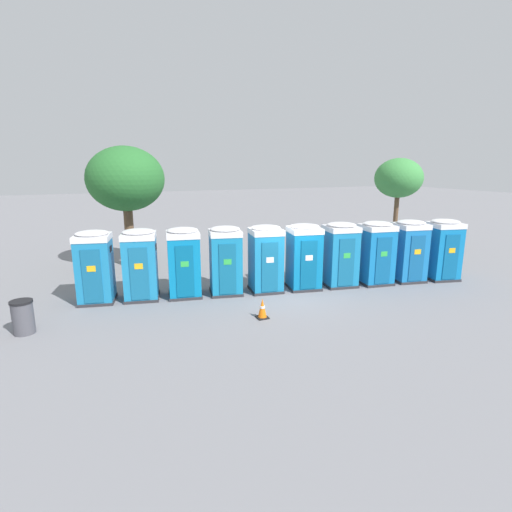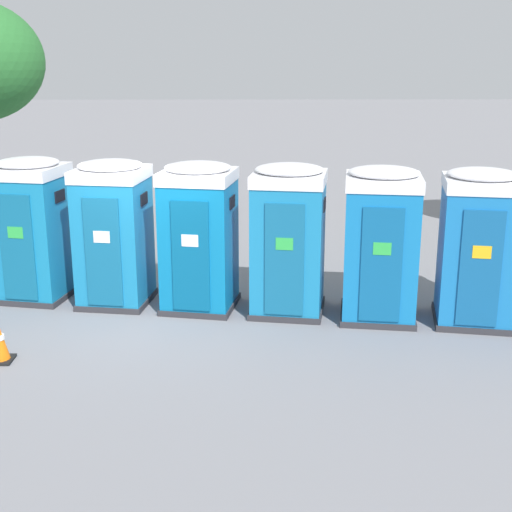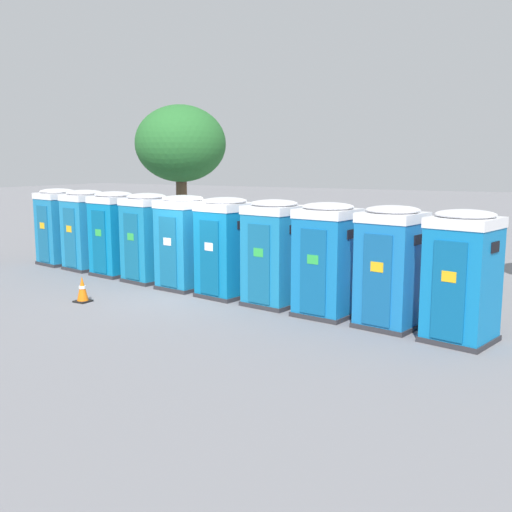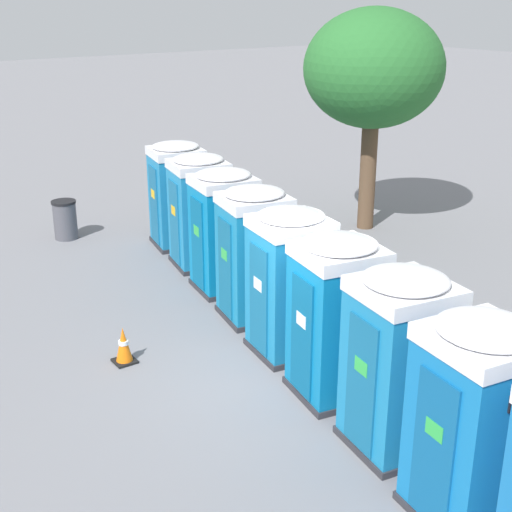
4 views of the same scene
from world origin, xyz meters
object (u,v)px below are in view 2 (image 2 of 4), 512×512
at_px(portapotty_4, 114,232).
at_px(portapotty_8, 477,247).
at_px(portapotty_5, 199,236).
at_px(portapotty_7, 381,243).
at_px(portapotty_3, 33,228).
at_px(portapotty_6, 288,239).

bearing_deg(portapotty_4, portapotty_8, -9.54).
bearing_deg(portapotty_5, portapotty_8, -9.40).
height_order(portapotty_5, portapotty_7, same).
relative_size(portapotty_3, portapotty_4, 1.00).
bearing_deg(portapotty_6, portapotty_4, 170.81).
relative_size(portapotty_6, portapotty_8, 1.00).
xyz_separation_m(portapotty_3, portapotty_7, (5.99, -1.10, -0.00)).
bearing_deg(portapotty_6, portapotty_8, -9.88).
xyz_separation_m(portapotty_6, portapotty_7, (1.49, -0.31, -0.00)).
distance_m(portapotty_6, portapotty_7, 1.52).
xyz_separation_m(portapotty_5, portapotty_7, (3.00, -0.53, -0.00)).
bearing_deg(portapotty_3, portapotty_6, -10.02).
bearing_deg(portapotty_8, portapotty_7, 171.84).
height_order(portapotty_3, portapotty_7, same).
xyz_separation_m(portapotty_4, portapotty_7, (4.50, -0.79, -0.00)).
height_order(portapotty_7, portapotty_8, same).
bearing_deg(portapotty_7, portapotty_5, 169.97).
distance_m(portapotty_3, portapotty_4, 1.52).
distance_m(portapotty_4, portapotty_7, 4.57).
xyz_separation_m(portapotty_4, portapotty_6, (3.01, -0.49, -0.00)).
xyz_separation_m(portapotty_3, portapotty_4, (1.49, -0.31, -0.00)).
bearing_deg(portapotty_5, portapotty_4, 170.06).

